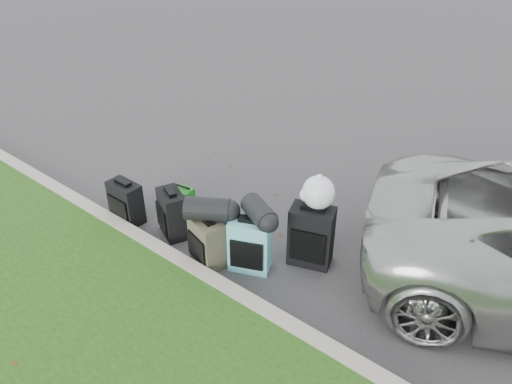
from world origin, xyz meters
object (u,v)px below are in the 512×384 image
Objects in this scene: suitcase_small_black at (126,202)px; tote_green at (184,198)px; suitcase_teal at (250,245)px; suitcase_large_black_right at (311,236)px; suitcase_olive at (208,242)px; suitcase_large_black_left at (172,214)px; tote_navy at (216,220)px.

tote_green is at bearing 63.31° from suitcase_small_black.
suitcase_large_black_right reaches higher than suitcase_teal.
suitcase_olive is at bearing -40.03° from tote_green.
suitcase_small_black is 0.79m from tote_green.
suitcase_small_black is at bearing -162.30° from suitcase_olive.
suitcase_olive is 0.90× the size of suitcase_teal.
suitcase_teal is at bearing -24.17° from tote_green.
suitcase_small_black is at bearing -126.44° from tote_green.
suitcase_large_black_left reaches higher than suitcase_olive.
suitcase_teal is 2.11× the size of tote_navy.
suitcase_large_black_right is (2.37, 0.82, 0.09)m from suitcase_small_black.
suitcase_olive reaches higher than tote_green.
suitcase_large_black_left is at bearing 160.97° from suitcase_teal.
tote_navy is at bearing 135.77° from suitcase_teal.
suitcase_small_black is at bearing -141.15° from suitcase_large_black_left.
suitcase_large_black_right is 2.58× the size of tote_green.
suitcase_large_black_right is at bearing 23.57° from suitcase_teal.
suitcase_large_black_right is 2.39× the size of tote_navy.
suitcase_teal is (1.19, 0.11, 0.02)m from suitcase_large_black_left.
suitcase_teal is at bearing -5.45° from tote_navy.
tote_navy is at bearing 170.94° from suitcase_large_black_right.
suitcase_teal is 1.60m from tote_green.
tote_navy is (0.36, 0.41, -0.15)m from suitcase_large_black_left.
suitcase_large_black_left reaches higher than tote_navy.
tote_green is 0.72m from tote_navy.
suitcase_olive is 1.22m from suitcase_large_black_right.
suitcase_olive is at bearing -40.85° from tote_navy.
suitcase_small_black is at bearing 164.36° from suitcase_teal.
suitcase_large_black_right is (0.49, 0.53, 0.04)m from suitcase_teal.
suitcase_large_black_left is 1.79m from suitcase_large_black_right.
suitcase_teal is 2.29× the size of tote_green.
suitcase_small_black reaches higher than tote_green.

